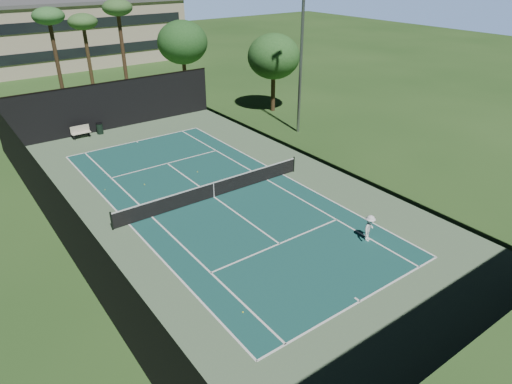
# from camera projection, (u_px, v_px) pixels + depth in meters

# --- Properties ---
(ground) EXTENTS (160.00, 160.00, 0.00)m
(ground) POSITION_uv_depth(u_px,v_px,m) (214.00, 197.00, 28.01)
(ground) COLOR #274B1C
(ground) RESTS_ON ground
(apron_slab) EXTENTS (18.00, 32.00, 0.01)m
(apron_slab) POSITION_uv_depth(u_px,v_px,m) (214.00, 197.00, 28.01)
(apron_slab) COLOR #54714F
(apron_slab) RESTS_ON ground
(court_surface) EXTENTS (10.97, 23.77, 0.01)m
(court_surface) POSITION_uv_depth(u_px,v_px,m) (214.00, 197.00, 28.00)
(court_surface) COLOR #174B46
(court_surface) RESTS_ON ground
(court_lines) EXTENTS (11.07, 23.87, 0.01)m
(court_lines) POSITION_uv_depth(u_px,v_px,m) (214.00, 197.00, 28.00)
(court_lines) COLOR white
(court_lines) RESTS_ON ground
(tennis_net) EXTENTS (12.90, 0.10, 1.10)m
(tennis_net) POSITION_uv_depth(u_px,v_px,m) (214.00, 189.00, 27.75)
(tennis_net) COLOR black
(tennis_net) RESTS_ON ground
(fence) EXTENTS (18.04, 32.05, 4.03)m
(fence) POSITION_uv_depth(u_px,v_px,m) (212.00, 167.00, 27.14)
(fence) COLOR black
(fence) RESTS_ON ground
(player) EXTENTS (1.08, 0.85, 1.46)m
(player) POSITION_uv_depth(u_px,v_px,m) (369.00, 228.00, 23.41)
(player) COLOR white
(player) RESTS_ON ground
(tennis_ball_a) EXTENTS (0.08, 0.08, 0.08)m
(tennis_ball_a) POSITION_uv_depth(u_px,v_px,m) (243.00, 312.00, 18.85)
(tennis_ball_a) COLOR yellow
(tennis_ball_a) RESTS_ON ground
(tennis_ball_b) EXTENTS (0.07, 0.07, 0.07)m
(tennis_ball_b) POSITION_uv_depth(u_px,v_px,m) (145.00, 185.00, 29.50)
(tennis_ball_b) COLOR gold
(tennis_ball_b) RESTS_ON ground
(tennis_ball_c) EXTENTS (0.06, 0.06, 0.06)m
(tennis_ball_c) POSITION_uv_depth(u_px,v_px,m) (197.00, 172.00, 31.25)
(tennis_ball_c) COLOR yellow
(tennis_ball_c) RESTS_ON ground
(tennis_ball_d) EXTENTS (0.06, 0.06, 0.06)m
(tennis_ball_d) POSITION_uv_depth(u_px,v_px,m) (105.00, 190.00, 28.85)
(tennis_ball_d) COLOR #D2E032
(tennis_ball_d) RESTS_ON ground
(park_bench) EXTENTS (1.50, 0.45, 1.02)m
(park_bench) POSITION_uv_depth(u_px,v_px,m) (81.00, 132.00, 37.02)
(park_bench) COLOR beige
(park_bench) RESTS_ON ground
(trash_bin) EXTENTS (0.56, 0.56, 0.95)m
(trash_bin) POSITION_uv_depth(u_px,v_px,m) (100.00, 128.00, 37.93)
(trash_bin) COLOR black
(trash_bin) RESTS_ON ground
(palm_a) EXTENTS (2.80, 2.80, 9.32)m
(palm_a) POSITION_uv_depth(u_px,v_px,m) (49.00, 20.00, 40.44)
(palm_a) COLOR #432F1D
(palm_a) RESTS_ON ground
(palm_b) EXTENTS (2.80, 2.80, 8.42)m
(palm_b) POSITION_uv_depth(u_px,v_px,m) (83.00, 25.00, 44.09)
(palm_b) COLOR #49361F
(palm_b) RESTS_ON ground
(palm_c) EXTENTS (2.80, 2.80, 9.77)m
(palm_c) POSITION_uv_depth(u_px,v_px,m) (118.00, 12.00, 42.69)
(palm_c) COLOR #4A321F
(palm_c) RESTS_ON ground
(decid_tree_a) EXTENTS (5.12, 5.12, 7.62)m
(decid_tree_a) POSITION_uv_depth(u_px,v_px,m) (182.00, 42.00, 46.58)
(decid_tree_a) COLOR #3F2B1B
(decid_tree_a) RESTS_ON ground
(decid_tree_b) EXTENTS (4.80, 4.80, 7.14)m
(decid_tree_b) POSITION_uv_depth(u_px,v_px,m) (274.00, 57.00, 41.66)
(decid_tree_b) COLOR #4E3721
(decid_tree_b) RESTS_ON ground
(campus_building) EXTENTS (40.50, 12.50, 8.30)m
(campus_building) POSITION_uv_depth(u_px,v_px,m) (27.00, 35.00, 59.08)
(campus_building) COLOR #C6B599
(campus_building) RESTS_ON ground
(light_pole) EXTENTS (0.90, 0.25, 12.22)m
(light_pole) POSITION_uv_depth(u_px,v_px,m) (301.00, 53.00, 35.68)
(light_pole) COLOR gray
(light_pole) RESTS_ON ground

